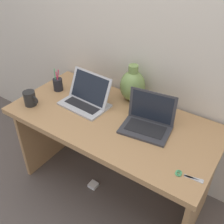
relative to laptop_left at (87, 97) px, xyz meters
name	(u,v)px	position (x,y,z in m)	size (l,w,h in m)	color
ground_plane	(112,187)	(0.25, -0.04, -0.78)	(6.00, 6.00, 0.00)	#564C47
back_wall	(145,31)	(0.25, 0.35, 0.42)	(4.40, 0.04, 2.40)	beige
desk	(112,136)	(0.25, -0.04, -0.22)	(1.43, 0.70, 0.72)	#AD7F51
laptop_left	(87,97)	(0.00, 0.00, 0.00)	(0.35, 0.25, 0.22)	#B2B2B7
laptop_right	(149,119)	(0.49, 0.01, 0.00)	(0.33, 0.26, 0.23)	#333338
green_vase	(133,85)	(0.24, 0.23, 0.06)	(0.18, 0.18, 0.28)	#75934C
coffee_mug	(30,98)	(-0.33, -0.24, -0.01)	(0.13, 0.09, 0.11)	black
pen_cup	(58,84)	(-0.31, 0.03, -0.01)	(0.07, 0.07, 0.18)	black
scissors	(184,175)	(0.84, -0.24, -0.06)	(0.15, 0.05, 0.01)	#B7B7BC
power_brick	(93,185)	(0.11, -0.12, -0.76)	(0.07, 0.07, 0.03)	white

